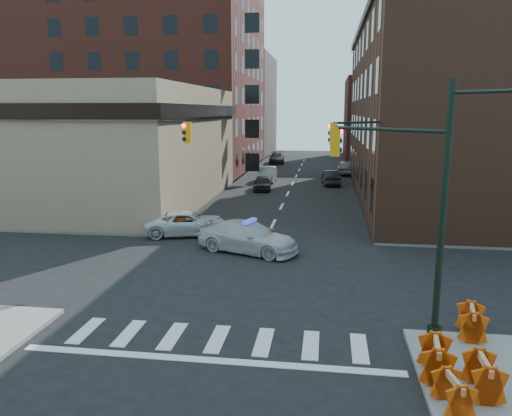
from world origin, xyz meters
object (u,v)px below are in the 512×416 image
(parked_car_wnear, at_px, (262,183))
(parked_car_wfar, at_px, (267,174))
(police_car, at_px, (248,237))
(pickup, at_px, (188,223))
(pedestrian_a, at_px, (98,218))
(barrel_bank, at_px, (181,227))
(parked_car_enear, at_px, (331,178))
(pedestrian_b, at_px, (56,214))
(barrel_road, at_px, (268,239))
(barricade_nw_a, at_px, (142,223))
(barricade_se_a, at_px, (472,322))

(parked_car_wnear, height_order, parked_car_wfar, parked_car_wfar)
(police_car, height_order, pickup, police_car)
(parked_car_wfar, height_order, pedestrian_a, pedestrian_a)
(parked_car_wnear, distance_m, barrel_bank, 17.98)
(parked_car_wfar, xyz_separation_m, parked_car_enear, (6.46, -1.27, -0.05))
(parked_car_wnear, bearing_deg, pedestrian_b, -126.18)
(pedestrian_a, height_order, barrel_road, pedestrian_a)
(barrel_road, xyz_separation_m, barricade_nw_a, (-7.98, 2.73, 0.04))
(police_car, relative_size, pedestrian_b, 2.90)
(police_car, height_order, parked_car_enear, police_car)
(parked_car_enear, xyz_separation_m, barrel_road, (-3.36, -24.05, -0.15))
(pedestrian_a, height_order, barricade_nw_a, pedestrian_a)
(pedestrian_b, distance_m, barricade_se_a, 23.94)
(pedestrian_b, bearing_deg, parked_car_wnear, 68.32)
(parked_car_enear, distance_m, barrel_road, 24.28)
(parked_car_wnear, xyz_separation_m, parked_car_wfar, (-0.19, 5.47, 0.11))
(police_car, height_order, pedestrian_b, pedestrian_b)
(pickup, height_order, barricade_nw_a, pickup)
(barricade_se_a, bearing_deg, pedestrian_a, 66.87)
(pickup, height_order, barricade_se_a, pickup)
(police_car, xyz_separation_m, parked_car_enear, (4.37, 24.54, -0.07))
(pedestrian_a, height_order, pedestrian_b, pedestrian_b)
(parked_car_wfar, bearing_deg, police_car, -85.86)
(parked_car_wfar, bearing_deg, barricade_nw_a, -102.68)
(parked_car_enear, bearing_deg, barrel_road, 75.76)
(barrel_bank, bearing_deg, pedestrian_a, 178.64)
(parked_car_enear, height_order, barrel_road, parked_car_enear)
(parked_car_wfar, xyz_separation_m, pedestrian_b, (-10.10, -23.16, 0.32))
(police_car, distance_m, barrel_bank, 5.04)
(pedestrian_a, distance_m, barricade_nw_a, 2.62)
(pickup, bearing_deg, barrel_bank, 135.75)
(parked_car_enear, xyz_separation_m, pedestrian_a, (-13.87, -21.89, 0.25))
(pedestrian_a, relative_size, barricade_se_a, 1.24)
(barrel_road, height_order, barricade_nw_a, barrel_road)
(parked_car_enear, xyz_separation_m, pedestrian_b, (-16.56, -21.89, 0.36))
(pedestrian_a, distance_m, barrel_road, 10.73)
(police_car, distance_m, parked_car_enear, 24.92)
(parked_car_wfar, xyz_separation_m, barricade_se_a, (10.72, -34.96, -0.12))
(parked_car_wnear, distance_m, barricade_se_a, 31.32)
(barricade_se_a, bearing_deg, pedestrian_b, 70.38)
(parked_car_wnear, xyz_separation_m, barrel_road, (2.91, -19.85, -0.09))
(police_car, bearing_deg, pickup, 73.68)
(parked_car_wnear, distance_m, pedestrian_b, 20.47)
(parked_car_wfar, height_order, pedestrian_b, pedestrian_b)
(police_car, bearing_deg, barrel_road, -43.83)
(barrel_road, bearing_deg, barricade_se_a, -51.66)
(barricade_nw_a, bearing_deg, barrel_road, -27.79)
(pedestrian_a, bearing_deg, parked_car_enear, 54.82)
(police_car, bearing_deg, parked_car_enear, 10.05)
(pedestrian_b, height_order, barrel_road, pedestrian_b)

